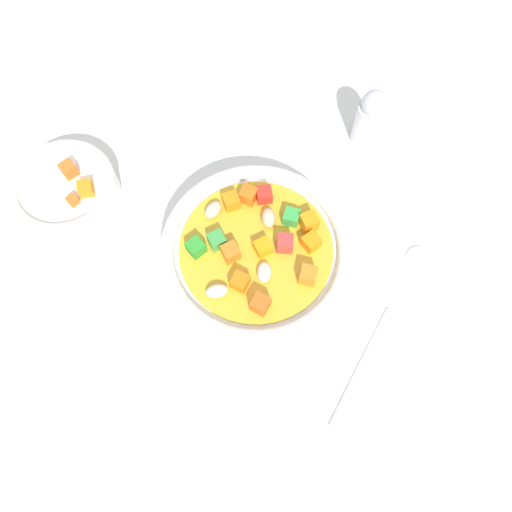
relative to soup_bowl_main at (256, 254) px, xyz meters
The scene contains 5 objects.
ground_plane 3.88cm from the soup_bowl_main, 99.67° to the right, with size 140.00×140.00×2.00cm, color silver.
soup_bowl_main is the anchor object (origin of this frame).
spoon 15.70cm from the soup_bowl_main, 16.30° to the right, with size 10.07×21.97×0.96cm.
side_bowl_small 23.39cm from the soup_bowl_main, 168.02° to the left, with size 11.88×11.88×5.42cm.
pepper_shaker 21.98cm from the soup_bowl_main, 59.80° to the left, with size 3.51×3.51×8.37cm.
Camera 1 is at (3.02, -20.62, 53.16)cm, focal length 35.10 mm.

